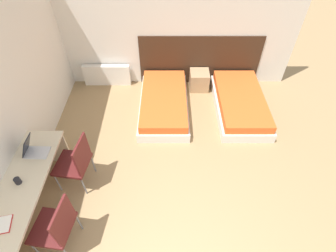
# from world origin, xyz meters

# --- Properties ---
(wall_back) EXTENTS (5.37, 0.05, 2.70)m
(wall_back) POSITION_xyz_m (0.00, 4.48, 1.35)
(wall_back) COLOR silver
(wall_back) RESTS_ON ground_plane
(wall_left) EXTENTS (0.05, 5.45, 2.70)m
(wall_left) POSITION_xyz_m (-2.21, 2.23, 1.35)
(wall_left) COLOR silver
(wall_left) RESTS_ON ground_plane
(headboard_panel) EXTENTS (2.64, 0.03, 1.14)m
(headboard_panel) POSITION_xyz_m (0.71, 4.44, 0.57)
(headboard_panel) COLOR #382316
(headboard_panel) RESTS_ON ground_plane
(bed_near_window) EXTENTS (0.98, 1.87, 0.36)m
(bed_near_window) POSITION_xyz_m (-0.07, 3.47, 0.17)
(bed_near_window) COLOR silver
(bed_near_window) RESTS_ON ground_plane
(bed_near_door) EXTENTS (0.98, 1.87, 0.36)m
(bed_near_door) POSITION_xyz_m (1.49, 3.47, 0.17)
(bed_near_door) COLOR silver
(bed_near_door) RESTS_ON ground_plane
(nightstand) EXTENTS (0.42, 0.40, 0.42)m
(nightstand) POSITION_xyz_m (0.71, 4.20, 0.21)
(nightstand) COLOR tan
(nightstand) RESTS_ON ground_plane
(radiator) EXTENTS (1.05, 0.12, 0.49)m
(radiator) POSITION_xyz_m (-1.37, 4.36, 0.25)
(radiator) COLOR silver
(radiator) RESTS_ON ground_plane
(desk) EXTENTS (0.57, 1.83, 0.73)m
(desk) POSITION_xyz_m (-1.90, 1.25, 0.57)
(desk) COLOR beige
(desk) RESTS_ON ground_plane
(chair_near_laptop) EXTENTS (0.54, 0.54, 0.97)m
(chair_near_laptop) POSITION_xyz_m (-1.37, 1.73, 0.53)
(chair_near_laptop) COLOR #511919
(chair_near_laptop) RESTS_ON ground_plane
(chair_near_notebook) EXTENTS (0.54, 0.54, 0.97)m
(chair_near_notebook) POSITION_xyz_m (-1.37, 0.75, 0.53)
(chair_near_notebook) COLOR #511919
(chair_near_notebook) RESTS_ON ground_plane
(laptop) EXTENTS (0.34, 0.23, 0.32)m
(laptop) POSITION_xyz_m (-1.90, 1.73, 0.80)
(laptop) COLOR silver
(laptop) RESTS_ON desk
(mug) EXTENTS (0.08, 0.08, 0.09)m
(mug) POSITION_xyz_m (-1.93, 1.24, 0.78)
(mug) COLOR black
(mug) RESTS_ON desk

